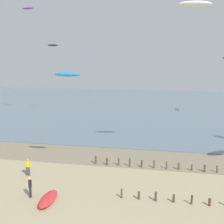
# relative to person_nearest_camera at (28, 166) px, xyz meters

# --- Properties ---
(wet_sand_strip) EXTENTS (120.00, 6.48, 0.01)m
(wet_sand_strip) POSITION_rel_person_nearest_camera_xyz_m (8.84, 6.99, -0.91)
(wet_sand_strip) COLOR gray
(wet_sand_strip) RESTS_ON ground
(sea) EXTENTS (160.00, 70.00, 0.10)m
(sea) POSITION_rel_person_nearest_camera_xyz_m (8.84, 45.23, -0.87)
(sea) COLOR slate
(sea) RESTS_ON ground
(groyne_far) EXTENTS (12.61, 0.37, 0.90)m
(groyne_far) POSITION_rel_person_nearest_camera_xyz_m (11.39, 4.33, -0.53)
(groyne_far) COLOR brown
(groyne_far) RESTS_ON ground
(person_nearest_camera) EXTENTS (0.57, 0.24, 1.71)m
(person_nearest_camera) POSITION_rel_person_nearest_camera_xyz_m (0.00, 0.00, 0.00)
(person_nearest_camera) COLOR #383842
(person_nearest_camera) RESTS_ON ground
(person_by_waterline) EXTENTS (0.33, 0.54, 1.71)m
(person_by_waterline) POSITION_rel_person_nearest_camera_xyz_m (2.32, -4.17, 0.00)
(person_by_waterline) COLOR #232328
(person_by_waterline) RESTS_ON ground
(grounded_kite) EXTENTS (1.19, 3.05, 0.60)m
(grounded_kite) POSITION_rel_person_nearest_camera_xyz_m (4.11, -4.75, -0.62)
(grounded_kite) COLOR red
(grounded_kite) RESTS_ON ground
(kite_aloft_0) EXTENTS (3.44, 1.69, 0.79)m
(kite_aloft_0) POSITION_rel_person_nearest_camera_xyz_m (15.27, 5.69, 15.36)
(kite_aloft_0) COLOR white
(kite_aloft_1) EXTENTS (2.56, 0.89, 0.43)m
(kite_aloft_1) POSITION_rel_person_nearest_camera_xyz_m (3.74, 1.51, 8.78)
(kite_aloft_1) COLOR #2384D1
(kite_aloft_3) EXTENTS (2.41, 1.16, 0.37)m
(kite_aloft_3) POSITION_rel_person_nearest_camera_xyz_m (-11.82, 25.37, 18.89)
(kite_aloft_3) COLOR purple
(kite_aloft_4) EXTENTS (2.02, 2.00, 0.46)m
(kite_aloft_4) POSITION_rel_person_nearest_camera_xyz_m (-8.98, 29.31, 12.70)
(kite_aloft_4) COLOR black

